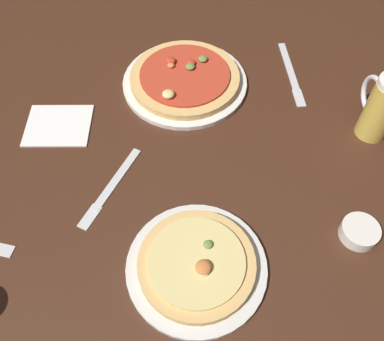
% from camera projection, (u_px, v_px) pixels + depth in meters
% --- Properties ---
extents(ground_plane, '(2.40, 2.40, 0.03)m').
position_uv_depth(ground_plane, '(192.00, 180.00, 0.93)').
color(ground_plane, '#3D2114').
extents(pizza_plate_near, '(0.27, 0.27, 0.05)m').
position_uv_depth(pizza_plate_near, '(197.00, 265.00, 0.78)').
color(pizza_plate_near, silver).
rests_on(pizza_plate_near, ground_plane).
extents(pizza_plate_far, '(0.32, 0.32, 0.05)m').
position_uv_depth(pizza_plate_far, '(185.00, 79.00, 1.07)').
color(pizza_plate_far, silver).
rests_on(pizza_plate_far, ground_plane).
extents(beer_mug_amber, '(0.08, 0.12, 0.16)m').
position_uv_depth(beer_mug_amber, '(381.00, 107.00, 0.92)').
color(beer_mug_amber, gold).
rests_on(beer_mug_amber, ground_plane).
extents(ramekin_sauce, '(0.08, 0.08, 0.03)m').
position_uv_depth(ramekin_sauce, '(359.00, 232.00, 0.82)').
color(ramekin_sauce, silver).
rests_on(ramekin_sauce, ground_plane).
extents(napkin_folded, '(0.19, 0.17, 0.01)m').
position_uv_depth(napkin_folded, '(58.00, 125.00, 0.99)').
color(napkin_folded, white).
rests_on(napkin_folded, ground_plane).
extents(knife_right, '(0.05, 0.22, 0.01)m').
position_uv_depth(knife_right, '(111.00, 187.00, 0.89)').
color(knife_right, silver).
rests_on(knife_right, ground_plane).
extents(knife_spare, '(0.12, 0.23, 0.01)m').
position_uv_depth(knife_spare, '(291.00, 73.00, 1.10)').
color(knife_spare, silver).
rests_on(knife_spare, ground_plane).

